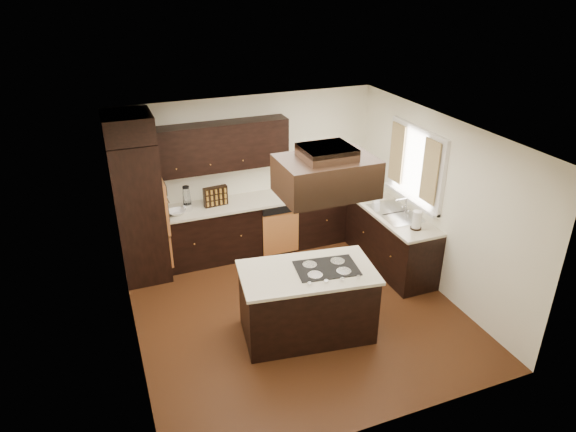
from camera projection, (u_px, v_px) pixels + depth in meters
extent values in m
cube|color=#582F16|center=(297.00, 311.00, 7.02)|extent=(4.20, 4.20, 0.02)
cube|color=white|center=(299.00, 133.00, 5.91)|extent=(4.20, 4.20, 0.02)
cube|color=white|center=(248.00, 173.00, 8.23)|extent=(4.20, 0.02, 2.50)
cube|color=white|center=(385.00, 328.00, 4.70)|extent=(4.20, 0.02, 2.50)
cube|color=white|center=(125.00, 261.00, 5.78)|extent=(0.02, 4.20, 2.50)
cube|color=white|center=(438.00, 204.00, 7.16)|extent=(0.02, 4.20, 2.50)
cube|color=black|center=(139.00, 211.00, 7.40)|extent=(0.65, 0.75, 2.12)
cube|color=#D78442|center=(163.00, 204.00, 7.48)|extent=(0.05, 0.62, 0.78)
cube|color=black|center=(257.00, 226.00, 8.34)|extent=(2.93, 0.60, 0.88)
cube|color=black|center=(380.00, 231.00, 8.16)|extent=(0.60, 2.40, 0.88)
cube|color=beige|center=(257.00, 200.00, 8.13)|extent=(2.93, 0.63, 0.04)
cube|color=beige|center=(382.00, 205.00, 7.96)|extent=(0.63, 2.40, 0.04)
cube|color=black|center=(223.00, 146.00, 7.70)|extent=(2.00, 0.34, 0.72)
cube|color=#D78442|center=(281.00, 233.00, 8.21)|extent=(0.60, 0.05, 0.72)
cube|color=white|center=(416.00, 165.00, 7.43)|extent=(0.06, 1.32, 1.12)
cube|color=white|center=(417.00, 165.00, 7.44)|extent=(0.00, 1.20, 1.00)
cube|color=beige|center=(430.00, 172.00, 7.04)|extent=(0.02, 0.34, 0.90)
cube|color=beige|center=(397.00, 153.00, 7.74)|extent=(0.02, 0.34, 0.90)
cube|color=silver|center=(395.00, 213.00, 7.66)|extent=(0.52, 0.84, 0.01)
cube|color=black|center=(307.00, 304.00, 6.41)|extent=(1.69, 1.08, 0.88)
cube|color=beige|center=(308.00, 272.00, 6.21)|extent=(1.75, 1.14, 0.04)
cube|color=black|center=(327.00, 268.00, 6.25)|extent=(0.81, 0.60, 0.01)
cube|color=black|center=(326.00, 176.00, 5.64)|extent=(1.05, 0.72, 0.42)
cube|color=black|center=(327.00, 152.00, 5.52)|extent=(0.55, 0.50, 0.13)
cylinder|color=silver|center=(188.00, 207.00, 7.74)|extent=(0.15, 0.15, 0.10)
cone|color=silver|center=(187.00, 196.00, 7.66)|extent=(0.13, 0.13, 0.26)
cube|color=black|center=(216.00, 196.00, 7.84)|extent=(0.38, 0.13, 0.31)
imported|color=white|center=(177.00, 212.00, 7.61)|extent=(0.28, 0.28, 0.06)
imported|color=white|center=(376.00, 196.00, 7.95)|extent=(0.11, 0.11, 0.22)
cylinder|color=white|center=(417.00, 220.00, 7.14)|extent=(0.14, 0.14, 0.27)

